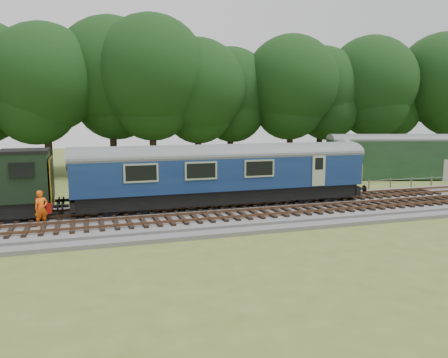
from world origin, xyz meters
name	(u,v)px	position (x,y,z in m)	size (l,w,h in m)	color
ground	(212,217)	(0.00, 0.00, 0.00)	(120.00, 120.00, 0.00)	#4C6023
ballast	(212,214)	(0.00, 0.00, 0.17)	(70.00, 7.00, 0.35)	#4C4C4F
track_north	(206,205)	(0.00, 1.40, 0.42)	(67.20, 2.40, 0.21)	black
track_south	(220,216)	(0.00, -1.60, 0.42)	(67.20, 2.40, 0.21)	black
fence	(194,202)	(0.00, 4.50, 0.00)	(64.00, 0.12, 1.00)	#6B6054
tree_line	(155,171)	(0.00, 22.00, 0.00)	(70.00, 8.00, 18.00)	black
dmu_railcar	(224,169)	(1.15, 1.40, 2.61)	(18.05, 2.86, 3.88)	black
worker	(41,208)	(-9.17, -0.79, 1.26)	(0.67, 0.44, 1.83)	#FF560D
parked_coach	(415,154)	(22.28, 9.12, 2.31)	(16.22, 7.13, 4.11)	#173318
shed	(365,163)	(19.21, 12.42, 1.27)	(3.76, 3.76, 2.51)	#173318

